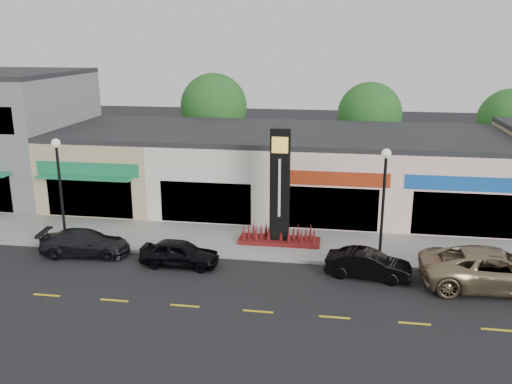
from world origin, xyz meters
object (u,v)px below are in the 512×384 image
lamp_west_near (60,181)px  car_gold_suv (495,269)px  car_black_sedan (180,253)px  pylon_sign (280,204)px  car_dark_sedan (85,243)px  car_black_conv (368,264)px  lamp_east_near (384,194)px

lamp_west_near → car_gold_suv: lamp_west_near is taller
car_black_sedan → car_gold_suv: car_gold_suv is taller
pylon_sign → car_dark_sedan: 9.91m
car_black_sedan → car_black_conv: bearing=-88.2°
pylon_sign → car_dark_sedan: bearing=-163.4°
lamp_west_near → pylon_sign: 11.19m
pylon_sign → car_gold_suv: bearing=-20.0°
lamp_west_near → car_gold_suv: size_ratio=0.88×
lamp_east_near → car_gold_suv: lamp_east_near is taller
lamp_west_near → car_dark_sedan: bearing=-33.7°
pylon_sign → car_black_sedan: size_ratio=1.61×
car_dark_sedan → car_black_sedan: bearing=-102.3°
lamp_west_near → car_black_sedan: lamp_west_near is taller
car_gold_suv → lamp_east_near: bearing=66.7°
pylon_sign → lamp_west_near: bearing=-171.2°
lamp_west_near → car_black_sedan: size_ratio=1.47×
car_gold_suv → car_black_conv: bearing=85.2°
car_black_sedan → car_gold_suv: 14.05m
car_dark_sedan → car_black_sedan: car_dark_sedan is taller
lamp_east_near → car_gold_suv: size_ratio=0.88×
lamp_west_near → car_dark_sedan: lamp_west_near is taller
pylon_sign → car_dark_sedan: size_ratio=1.37×
lamp_east_near → pylon_sign: size_ratio=0.91×
car_dark_sedan → car_black_sedan: 5.04m
pylon_sign → car_black_sedan: bearing=-142.5°
lamp_west_near → pylon_sign: (11.00, 1.70, -1.20)m
pylon_sign → car_gold_suv: size_ratio=0.97×
pylon_sign → car_black_conv: (4.40, -3.27, -1.65)m
lamp_west_near → car_gold_suv: bearing=-5.0°
lamp_east_near → car_gold_suv: 5.68m
car_dark_sedan → car_black_conv: size_ratio=1.16×
lamp_west_near → pylon_sign: bearing=8.8°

